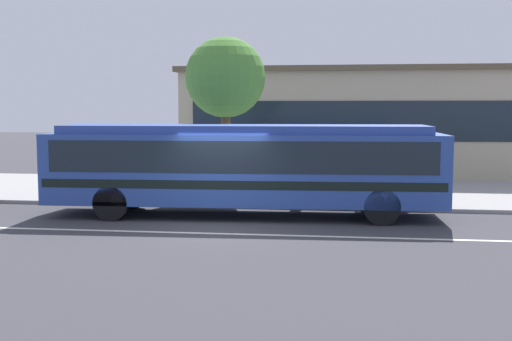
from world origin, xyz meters
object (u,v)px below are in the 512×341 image
(transit_bus, at_px, (245,163))
(pedestrian_walking_along_curb, at_px, (303,172))
(street_tree_near_stop, at_px, (225,79))
(pedestrian_standing_by_tree, at_px, (405,176))
(pedestrian_waiting_near_sign, at_px, (193,168))
(bus_stop_sign, at_px, (359,155))

(transit_bus, relative_size, pedestrian_walking_along_curb, 6.83)
(transit_bus, bearing_deg, street_tree_near_stop, 108.17)
(street_tree_near_stop, bearing_deg, pedestrian_standing_by_tree, -14.97)
(pedestrian_waiting_near_sign, distance_m, pedestrian_standing_by_tree, 7.20)
(bus_stop_sign, xyz_separation_m, street_tree_near_stop, (-4.61, 2.03, 2.48))
(street_tree_near_stop, bearing_deg, transit_bus, -71.83)
(pedestrian_standing_by_tree, xyz_separation_m, street_tree_near_stop, (-6.06, 1.62, 3.17))
(transit_bus, height_order, pedestrian_walking_along_curb, transit_bus)
(pedestrian_walking_along_curb, bearing_deg, bus_stop_sign, -16.82)
(pedestrian_walking_along_curb, height_order, street_tree_near_stop, street_tree_near_stop)
(pedestrian_waiting_near_sign, height_order, pedestrian_walking_along_curb, pedestrian_walking_along_curb)
(pedestrian_waiting_near_sign, bearing_deg, bus_stop_sign, -14.45)
(bus_stop_sign, bearing_deg, street_tree_near_stop, 156.25)
(bus_stop_sign, relative_size, street_tree_near_stop, 0.45)
(street_tree_near_stop, bearing_deg, pedestrian_walking_along_curb, -27.76)
(transit_bus, bearing_deg, bus_stop_sign, 27.13)
(pedestrian_standing_by_tree, bearing_deg, pedestrian_waiting_near_sign, 171.59)
(pedestrian_waiting_near_sign, relative_size, bus_stop_sign, 0.66)
(transit_bus, height_order, bus_stop_sign, transit_bus)
(transit_bus, height_order, pedestrian_standing_by_tree, transit_bus)
(pedestrian_waiting_near_sign, relative_size, pedestrian_walking_along_curb, 0.97)
(transit_bus, bearing_deg, pedestrian_standing_by_tree, 23.94)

